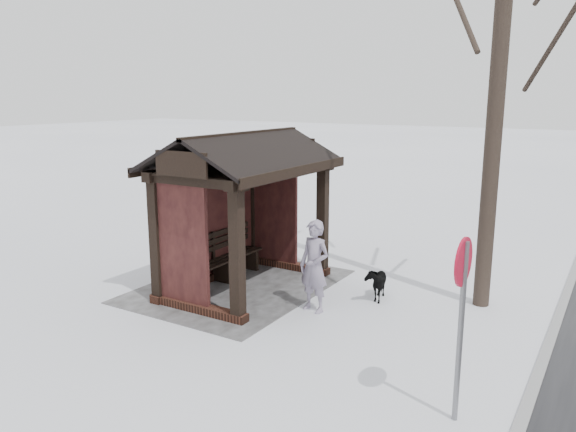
% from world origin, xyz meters
% --- Properties ---
extents(ground, '(120.00, 120.00, 0.00)m').
position_xyz_m(ground, '(0.00, 0.00, 0.00)').
color(ground, white).
rests_on(ground, ground).
extents(kerb, '(120.00, 0.15, 0.06)m').
position_xyz_m(kerb, '(0.00, 5.50, 0.01)').
color(kerb, gray).
rests_on(kerb, ground).
extents(trampled_patch, '(4.20, 3.20, 0.02)m').
position_xyz_m(trampled_patch, '(0.00, -0.20, 0.01)').
color(trampled_patch, gray).
rests_on(trampled_patch, ground).
extents(bus_shelter, '(3.60, 2.40, 3.09)m').
position_xyz_m(bus_shelter, '(0.00, -0.16, 2.17)').
color(bus_shelter, '#391E14').
rests_on(bus_shelter, ground).
extents(pedestrian, '(0.50, 0.66, 1.65)m').
position_xyz_m(pedestrian, '(0.35, 1.72, 0.82)').
color(pedestrian, gray).
rests_on(pedestrian, ground).
extents(dog, '(0.84, 0.54, 0.65)m').
position_xyz_m(dog, '(-0.78, 2.43, 0.33)').
color(dog, black).
rests_on(dog, ground).
extents(road_sign, '(0.57, 0.10, 2.23)m').
position_xyz_m(road_sign, '(2.50, 4.79, 1.62)').
color(road_sign, slate).
rests_on(road_sign, ground).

